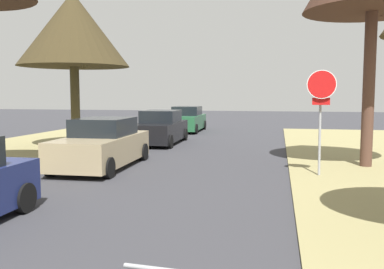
{
  "coord_description": "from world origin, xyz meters",
  "views": [
    {
      "loc": [
        3.25,
        1.5,
        2.34
      ],
      "look_at": [
        1.12,
        11.8,
        1.32
      ],
      "focal_mm": 39.15,
      "sensor_mm": 36.0,
      "label": 1
    }
  ],
  "objects_px": {
    "parked_sedan_tan": "(102,145)",
    "parked_sedan_green": "(187,120)",
    "stop_sign_far": "(321,100)",
    "parked_sedan_black": "(160,128)",
    "street_tree_left_far": "(73,30)"
  },
  "relations": [
    {
      "from": "stop_sign_far",
      "to": "parked_sedan_black",
      "type": "distance_m",
      "value": 9.65
    },
    {
      "from": "stop_sign_far",
      "to": "parked_sedan_green",
      "type": "bearing_deg",
      "value": 116.84
    },
    {
      "from": "parked_sedan_black",
      "to": "parked_sedan_tan",
      "type": "bearing_deg",
      "value": -90.22
    },
    {
      "from": "street_tree_left_far",
      "to": "parked_sedan_tan",
      "type": "relative_size",
      "value": 1.5
    },
    {
      "from": "parked_sedan_tan",
      "to": "parked_sedan_green",
      "type": "distance_m",
      "value": 13.24
    },
    {
      "from": "stop_sign_far",
      "to": "parked_sedan_black",
      "type": "xyz_separation_m",
      "value": [
        -6.64,
        6.84,
        -1.47
      ]
    },
    {
      "from": "parked_sedan_tan",
      "to": "parked_sedan_green",
      "type": "bearing_deg",
      "value": 90.63
    },
    {
      "from": "stop_sign_far",
      "to": "parked_sedan_black",
      "type": "height_order",
      "value": "stop_sign_far"
    },
    {
      "from": "parked_sedan_black",
      "to": "parked_sedan_green",
      "type": "xyz_separation_m",
      "value": [
        -0.17,
        6.63,
        0.0
      ]
    },
    {
      "from": "parked_sedan_green",
      "to": "parked_sedan_tan",
      "type": "bearing_deg",
      "value": -89.37
    },
    {
      "from": "street_tree_left_far",
      "to": "parked_sedan_tan",
      "type": "bearing_deg",
      "value": -54.39
    },
    {
      "from": "stop_sign_far",
      "to": "parked_sedan_green",
      "type": "relative_size",
      "value": 0.67
    },
    {
      "from": "parked_sedan_tan",
      "to": "parked_sedan_green",
      "type": "relative_size",
      "value": 1.0
    },
    {
      "from": "stop_sign_far",
      "to": "street_tree_left_far",
      "type": "height_order",
      "value": "street_tree_left_far"
    },
    {
      "from": "parked_sedan_black",
      "to": "parked_sedan_green",
      "type": "distance_m",
      "value": 6.63
    }
  ]
}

